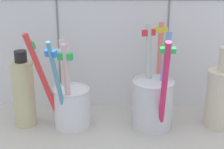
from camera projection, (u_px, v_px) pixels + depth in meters
counter_slab at (112, 135)px, 66.55cm from camera, size 64.00×22.00×2.00cm
tile_wall_back at (113, 5)px, 70.63cm from camera, size 64.00×2.20×45.00cm
toothbrush_cup_left at (69, 102)px, 66.20cm from camera, size 10.76×10.44×18.06cm
toothbrush_cup_right at (153, 99)px, 66.00cm from camera, size 7.40×14.92×18.60cm
ceramic_vase at (221, 96)px, 66.08cm from camera, size 5.47×5.47×14.90cm
soap_bottle at (24, 92)px, 66.39cm from camera, size 4.00×4.00×14.11cm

